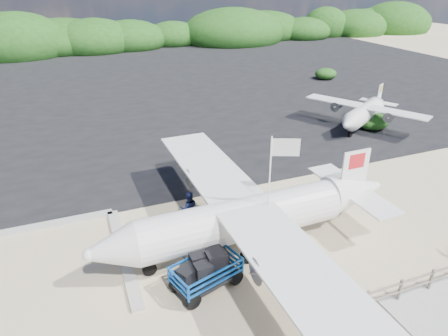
# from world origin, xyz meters

# --- Properties ---
(ground) EXTENTS (160.00, 160.00, 0.00)m
(ground) POSITION_xyz_m (0.00, 0.00, 0.00)
(ground) COLOR beige
(asphalt_apron) EXTENTS (90.00, 50.00, 0.04)m
(asphalt_apron) POSITION_xyz_m (0.00, 30.00, 0.00)
(asphalt_apron) COLOR #B2B2B2
(asphalt_apron) RESTS_ON ground
(lagoon) EXTENTS (9.00, 7.00, 0.40)m
(lagoon) POSITION_xyz_m (-9.00, 1.50, 0.00)
(lagoon) COLOR #B2B2B2
(lagoon) RESTS_ON ground
(walkway_pad) EXTENTS (3.50, 2.50, 0.10)m
(walkway_pad) POSITION_xyz_m (5.50, -6.00, 0.00)
(walkway_pad) COLOR #B2B2B2
(walkway_pad) RESTS_ON ground
(vegetation_band) EXTENTS (124.00, 8.00, 4.40)m
(vegetation_band) POSITION_xyz_m (0.00, 55.00, 0.00)
(vegetation_band) COLOR #B2B2B2
(vegetation_band) RESTS_ON ground
(fence) EXTENTS (6.40, 2.00, 1.10)m
(fence) POSITION_xyz_m (6.00, -5.00, 0.00)
(fence) COLOR #B2B2B2
(fence) RESTS_ON ground
(baggage_cart) EXTENTS (3.15, 2.35, 1.40)m
(baggage_cart) POSITION_xyz_m (-1.81, -1.69, 0.00)
(baggage_cart) COLOR #0B4BAB
(baggage_cart) RESTS_ON ground
(flagpole) EXTENTS (1.18, 0.84, 5.44)m
(flagpole) POSITION_xyz_m (1.24, -0.68, 0.00)
(flagpole) COLOR white
(flagpole) RESTS_ON ground
(signboard) EXTENTS (1.68, 0.52, 1.39)m
(signboard) POSITION_xyz_m (2.38, -0.35, 0.00)
(signboard) COLOR brown
(signboard) RESTS_ON ground
(crew_a) EXTENTS (0.75, 0.54, 1.93)m
(crew_a) POSITION_xyz_m (0.80, 3.28, 0.97)
(crew_a) COLOR #121A45
(crew_a) RESTS_ON ground
(crew_b) EXTENTS (0.94, 0.79, 1.73)m
(crew_b) POSITION_xyz_m (-1.13, 2.70, 0.87)
(crew_b) COLOR #121A45
(crew_b) RESTS_ON ground
(aircraft_large) EXTENTS (16.48, 16.48, 4.88)m
(aircraft_large) POSITION_xyz_m (9.69, 19.38, 0.00)
(aircraft_large) COLOR #B2B2B2
(aircraft_large) RESTS_ON ground
(aircraft_small) EXTENTS (10.56, 10.56, 2.79)m
(aircraft_small) POSITION_xyz_m (-11.85, 33.84, 0.00)
(aircraft_small) COLOR #B2B2B2
(aircraft_small) RESTS_ON ground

